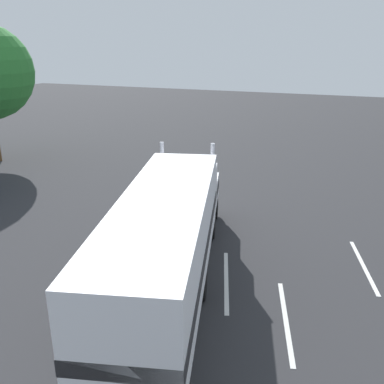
{
  "coord_description": "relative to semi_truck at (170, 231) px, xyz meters",
  "views": [
    {
      "loc": [
        -17.68,
        -7.47,
        8.52
      ],
      "look_at": [
        0.36,
        -0.22,
        1.6
      ],
      "focal_mm": 39.23,
      "sensor_mm": 36.0,
      "label": 1
    }
  ],
  "objects": [
    {
      "name": "person_bystander",
      "position": [
        -2.24,
        2.07,
        -1.63
      ],
      "size": [
        0.34,
        0.46,
        1.63
      ],
      "color": "black",
      "rests_on": "ground_plane"
    },
    {
      "name": "ground_plane",
      "position": [
        5.96,
        1.96,
        -2.52
      ],
      "size": [
        120.0,
        120.0,
        0.0
      ],
      "primitive_type": "plane",
      "color": "#2D2D30"
    },
    {
      "name": "semi_truck",
      "position": [
        0.0,
        0.0,
        0.0
      ],
      "size": [
        14.3,
        6.25,
        4.5
      ],
      "color": "white",
      "rests_on": "ground_plane"
    },
    {
      "name": "lane_stripe_far",
      "position": [
        4.77,
        -6.38,
        -2.52
      ],
      "size": [
        4.3,
        1.24,
        0.01
      ],
      "primitive_type": "cube",
      "rotation": [
        0.0,
        0.0,
        0.25
      ],
      "color": "silver",
      "rests_on": "ground_plane"
    },
    {
      "name": "lane_stripe_near",
      "position": [
        1.66,
        -1.54,
        -2.52
      ],
      "size": [
        4.23,
        1.51,
        0.01
      ],
      "primitive_type": "cube",
      "rotation": [
        0.0,
        0.0,
        0.31
      ],
      "color": "silver",
      "rests_on": "ground_plane"
    },
    {
      "name": "lane_stripe_mid",
      "position": [
        0.07,
        -4.07,
        -2.52
      ],
      "size": [
        4.29,
        1.32,
        0.01
      ],
      "primitive_type": "cube",
      "rotation": [
        0.0,
        0.0,
        0.27
      ],
      "color": "silver",
      "rests_on": "ground_plane"
    }
  ]
}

